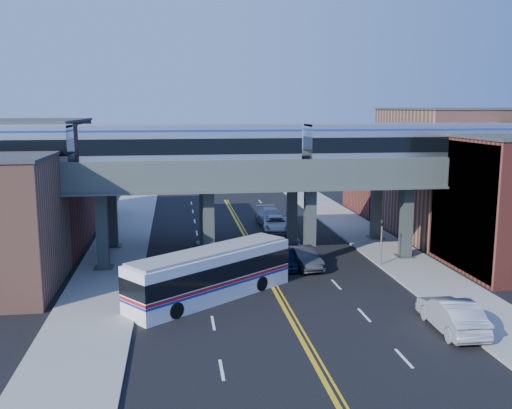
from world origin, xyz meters
TOP-DOWN VIEW (x-y plane):
  - ground at (0.00, 0.00)m, footprint 120.00×120.00m
  - sidewalk_west at (-11.50, 10.00)m, footprint 5.00×70.00m
  - sidewalk_east at (11.50, 10.00)m, footprint 5.00×70.00m
  - building_west_b at (-18.50, 16.00)m, footprint 8.00×14.00m
  - building_west_c at (-18.50, 29.00)m, footprint 8.00×10.00m
  - building_east_a at (18.50, 4.00)m, footprint 8.00×10.00m
  - building_east_b at (18.50, 16.00)m, footprint 8.00×14.00m
  - building_east_c at (18.50, 29.00)m, footprint 8.00×10.00m
  - mural_panel at (14.55, 4.00)m, footprint 0.10×9.50m
  - elevated_viaduct_near at (0.00, 8.00)m, footprint 52.00×3.60m
  - elevated_viaduct_far at (0.00, 15.00)m, footprint 52.00×3.60m
  - transit_train at (-5.12, 8.00)m, footprint 49.90×3.13m
  - stop_sign at (0.30, 3.00)m, footprint 0.76×0.09m
  - traffic_signal at (9.20, 6.00)m, footprint 0.15×0.18m
  - transit_bus at (-4.31, 0.33)m, footprint 11.18×9.48m
  - car_lane_a at (1.80, 6.81)m, footprint 2.18×4.62m
  - car_lane_b at (3.23, 6.50)m, footprint 2.24×4.97m
  - car_lane_c at (3.32, 19.53)m, footprint 3.19×5.89m
  - car_lane_d at (3.34, 22.09)m, footprint 2.96×6.55m
  - car_parked_curb at (8.50, -6.92)m, footprint 2.15×5.68m

SIDE VIEW (x-z plane):
  - ground at x=0.00m, z-range 0.00..0.00m
  - sidewalk_west at x=-11.50m, z-range 0.00..0.16m
  - sidewalk_east at x=11.50m, z-range 0.00..0.16m
  - car_lane_a at x=1.80m, z-range 0.00..1.53m
  - car_lane_c at x=3.32m, z-range 0.00..1.57m
  - car_lane_b at x=3.23m, z-range 0.00..1.58m
  - car_parked_curb at x=8.50m, z-range 0.00..1.85m
  - car_lane_d at x=3.34m, z-range 0.00..1.86m
  - transit_bus at x=-4.31m, z-range 0.04..3.15m
  - stop_sign at x=0.30m, z-range 0.44..3.07m
  - traffic_signal at x=9.20m, z-range 0.25..4.35m
  - building_west_c at x=-18.50m, z-range 0.00..8.00m
  - building_east_c at x=18.50m, z-range 0.00..9.00m
  - mural_panel at x=14.55m, z-range 0.00..9.50m
  - building_east_a at x=18.50m, z-range 0.00..10.00m
  - building_west_b at x=-18.50m, z-range 0.00..11.00m
  - building_east_b at x=18.50m, z-range 0.00..12.00m
  - elevated_viaduct_near at x=0.00m, z-range 2.77..10.17m
  - elevated_viaduct_far at x=0.00m, z-range 2.77..10.17m
  - transit_train at x=-5.12m, z-range 7.55..11.20m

